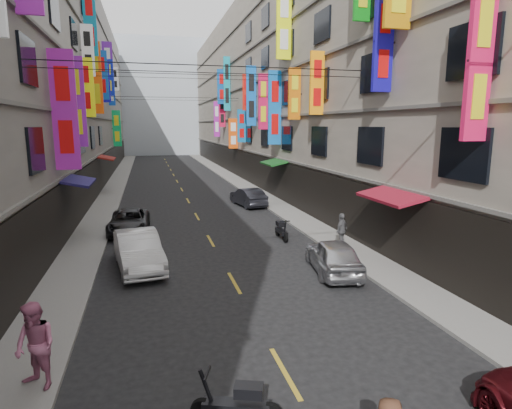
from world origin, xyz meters
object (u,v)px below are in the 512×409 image
car_right_mid (333,256)px  pedestrian_rfar (342,230)px  car_left_far (129,222)px  scooter_far_right (281,230)px  car_right_far (248,197)px  scooter_crossing (237,404)px  pedestrian_lfar (35,346)px  car_left_mid (138,251)px

car_right_mid → pedestrian_rfar: pedestrian_rfar is taller
car_left_far → scooter_far_right: bearing=-21.0°
car_right_far → car_right_mid: bearing=80.7°
car_right_far → pedestrian_rfar: 11.89m
scooter_far_right → car_right_mid: size_ratio=0.45×
pedestrian_rfar → car_right_mid: bearing=21.1°
scooter_crossing → pedestrian_lfar: (-3.96, 2.07, 0.64)m
scooter_crossing → pedestrian_rfar: (7.12, 10.44, 0.49)m
car_left_far → car_right_mid: bearing=-44.7°
car_right_far → pedestrian_rfar: pedestrian_rfar is taller
car_left_far → car_right_mid: (8.00, -8.57, 0.07)m
scooter_crossing → car_right_far: bearing=6.1°
scooter_far_right → pedestrian_rfar: pedestrian_rfar is taller
scooter_far_right → pedestrian_lfar: 14.11m
car_left_mid → car_right_far: car_left_mid is taller
pedestrian_lfar → pedestrian_rfar: pedestrian_lfar is taller
car_right_mid → scooter_crossing: bearing=63.5°
scooter_crossing → pedestrian_rfar: bearing=-14.5°
pedestrian_rfar → scooter_far_right: bearing=-87.8°
car_left_far → pedestrian_lfar: (-1.40, -14.12, 0.46)m
car_left_mid → car_right_mid: size_ratio=1.14×
scooter_far_right → car_left_far: car_left_far is taller
scooter_far_right → car_left_far: (-7.55, 3.24, 0.17)m
scooter_far_right → car_right_far: car_right_far is taller
scooter_crossing → car_right_mid: 9.37m
car_right_mid → pedestrian_rfar: 3.28m
scooter_far_right → car_left_mid: (-6.98, -2.95, 0.31)m
scooter_far_right → pedestrian_rfar: 3.33m
car_left_far → car_right_far: 9.99m
scooter_crossing → car_right_mid: size_ratio=0.43×
car_right_far → pedestrian_lfar: bearing=55.6°
car_right_mid → pedestrian_rfar: size_ratio=2.48×
car_right_far → pedestrian_rfar: (1.69, -11.76, 0.27)m
car_right_mid → pedestrian_lfar: bearing=39.6°
pedestrian_rfar → pedestrian_lfar: bearing=-0.9°
car_left_far → car_left_mid: bearing=-82.4°
scooter_crossing → pedestrian_lfar: size_ratio=0.90×
scooter_crossing → scooter_far_right: same height
car_left_far → car_right_mid: car_right_mid is taller
car_left_mid → car_right_far: (7.41, 12.19, -0.09)m
scooter_far_right → car_right_far: (0.44, 9.24, 0.22)m
scooter_crossing → pedestrian_rfar: pedestrian_rfar is taller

